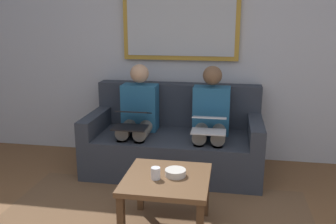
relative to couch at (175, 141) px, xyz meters
name	(u,v)px	position (x,y,z in m)	size (l,w,h in m)	color
wall_rear	(181,46)	(0.00, -0.48, 0.99)	(6.00, 0.12, 2.60)	#B7BCC6
couch	(175,141)	(0.00, 0.00, 0.00)	(1.83, 0.90, 0.90)	#2D333D
framed_mirror	(180,24)	(0.00, -0.39, 1.24)	(1.30, 0.05, 0.80)	#B7892D
coffee_table	(167,185)	(-0.13, 1.22, 0.08)	(0.64, 0.64, 0.46)	brown
cup	(156,173)	(-0.05, 1.27, 0.19)	(0.07, 0.07, 0.09)	silver
bowl	(175,173)	(-0.19, 1.19, 0.17)	(0.16, 0.16, 0.05)	beige
person_left	(211,118)	(-0.39, 0.07, 0.30)	(0.38, 0.58, 1.14)	#235B84
laptop_silver	(209,124)	(-0.39, 0.32, 0.31)	(0.33, 0.33, 0.14)	silver
person_right	(138,115)	(0.39, 0.07, 0.30)	(0.38, 0.58, 1.14)	#235B84
laptop_black	(132,119)	(0.39, 0.30, 0.32)	(0.33, 0.38, 0.16)	black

